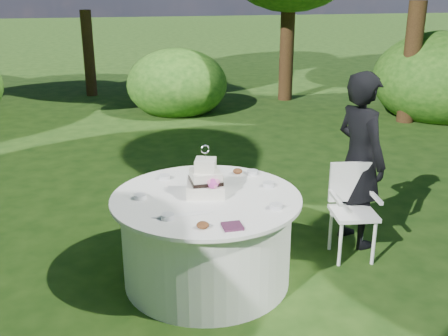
{
  "coord_description": "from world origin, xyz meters",
  "views": [
    {
      "loc": [
        -0.78,
        -3.88,
        2.4
      ],
      "look_at": [
        0.15,
        0.0,
        1.0
      ],
      "focal_mm": 42.0,
      "sensor_mm": 36.0,
      "label": 1
    }
  ],
  "objects_px": {
    "cake": "(206,181)",
    "chair": "(352,203)",
    "guest": "(360,160)",
    "table": "(207,238)",
    "napkins": "(232,226)"
  },
  "relations": [
    {
      "from": "table",
      "to": "guest",
      "type": "bearing_deg",
      "value": 13.23
    },
    {
      "from": "cake",
      "to": "chair",
      "type": "height_order",
      "value": "cake"
    },
    {
      "from": "napkins",
      "to": "chair",
      "type": "bearing_deg",
      "value": 29.76
    },
    {
      "from": "cake",
      "to": "chair",
      "type": "bearing_deg",
      "value": 3.9
    },
    {
      "from": "cake",
      "to": "chair",
      "type": "relative_size",
      "value": 0.49
    },
    {
      "from": "guest",
      "to": "chair",
      "type": "bearing_deg",
      "value": 131.61
    },
    {
      "from": "napkins",
      "to": "chair",
      "type": "distance_m",
      "value": 1.55
    },
    {
      "from": "guest",
      "to": "table",
      "type": "distance_m",
      "value": 1.66
    },
    {
      "from": "napkins",
      "to": "cake",
      "type": "relative_size",
      "value": 0.33
    },
    {
      "from": "table",
      "to": "chair",
      "type": "height_order",
      "value": "chair"
    },
    {
      "from": "table",
      "to": "cake",
      "type": "relative_size",
      "value": 3.68
    },
    {
      "from": "napkins",
      "to": "chair",
      "type": "height_order",
      "value": "chair"
    },
    {
      "from": "table",
      "to": "chair",
      "type": "bearing_deg",
      "value": 5.77
    },
    {
      "from": "cake",
      "to": "chair",
      "type": "xyz_separation_m",
      "value": [
        1.38,
        0.09,
        -0.37
      ]
    },
    {
      "from": "napkins",
      "to": "table",
      "type": "relative_size",
      "value": 0.09
    }
  ]
}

